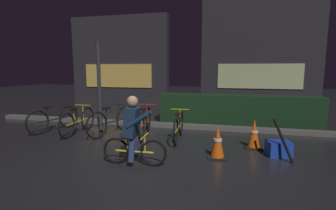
% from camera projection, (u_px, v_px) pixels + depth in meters
% --- Properties ---
extents(ground_plane, '(40.00, 40.00, 0.00)m').
position_uv_depth(ground_plane, '(152.00, 151.00, 5.27)').
color(ground_plane, black).
extents(sidewalk_curb, '(12.00, 0.24, 0.12)m').
position_uv_depth(sidewalk_curb, '(174.00, 125.00, 7.37)').
color(sidewalk_curb, '#56544F').
rests_on(sidewalk_curb, ground).
extents(hedge_row, '(4.80, 0.70, 0.92)m').
position_uv_depth(hedge_row, '(237.00, 110.00, 7.75)').
color(hedge_row, black).
rests_on(hedge_row, ground).
extents(storefront_left, '(4.80, 0.54, 4.20)m').
position_uv_depth(storefront_left, '(120.00, 61.00, 12.08)').
color(storefront_left, '#262328').
rests_on(storefront_left, ground).
extents(storefront_right, '(5.15, 0.54, 5.02)m').
position_uv_depth(storefront_right, '(260.00, 52.00, 11.17)').
color(storefront_right, '#262328').
rests_on(storefront_right, ground).
extents(street_post, '(0.10, 0.10, 2.43)m').
position_uv_depth(street_post, '(99.00, 88.00, 6.68)').
color(street_post, '#2D2D33').
rests_on(street_post, ground).
extents(parked_bike_leftmost, '(0.55, 1.56, 0.74)m').
position_uv_depth(parked_bike_leftmost, '(54.00, 119.00, 6.93)').
color(parked_bike_leftmost, black).
rests_on(parked_bike_leftmost, ground).
extents(parked_bike_left_mid, '(0.46, 1.61, 0.74)m').
position_uv_depth(parked_bike_left_mid, '(78.00, 121.00, 6.63)').
color(parked_bike_left_mid, black).
rests_on(parked_bike_left_mid, ground).
extents(parked_bike_center_left, '(0.60, 1.63, 0.78)m').
position_uv_depth(parked_bike_center_left, '(112.00, 121.00, 6.55)').
color(parked_bike_center_left, black).
rests_on(parked_bike_center_left, ground).
extents(parked_bike_center_right, '(0.46, 1.71, 0.80)m').
position_uv_depth(parked_bike_center_right, '(145.00, 122.00, 6.36)').
color(parked_bike_center_right, black).
rests_on(parked_bike_center_right, ground).
extents(parked_bike_right_mid, '(0.46, 1.57, 0.72)m').
position_uv_depth(parked_bike_right_mid, '(179.00, 127.00, 6.03)').
color(parked_bike_right_mid, black).
rests_on(parked_bike_right_mid, ground).
extents(traffic_cone_near, '(0.36, 0.36, 0.63)m').
position_uv_depth(traffic_cone_near, '(218.00, 143.00, 4.80)').
color(traffic_cone_near, black).
rests_on(traffic_cone_near, ground).
extents(traffic_cone_far, '(0.36, 0.36, 0.64)m').
position_uv_depth(traffic_cone_far, '(254.00, 134.00, 5.42)').
color(traffic_cone_far, black).
rests_on(traffic_cone_far, ground).
extents(blue_crate, '(0.50, 0.42, 0.30)m').
position_uv_depth(blue_crate, '(279.00, 149.00, 4.93)').
color(blue_crate, '#193DB7').
rests_on(blue_crate, ground).
extents(cyclist, '(1.19, 0.50, 1.25)m').
position_uv_depth(cyclist, '(133.00, 130.00, 4.45)').
color(cyclist, black).
rests_on(cyclist, ground).
extents(closed_umbrella, '(0.38, 0.32, 0.77)m').
position_uv_depth(closed_umbrella, '(283.00, 141.00, 4.65)').
color(closed_umbrella, black).
rests_on(closed_umbrella, ground).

